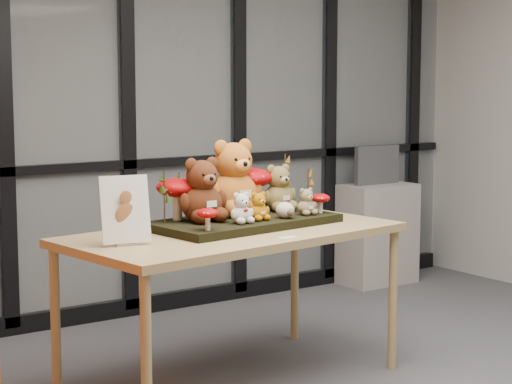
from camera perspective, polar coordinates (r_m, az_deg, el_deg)
room_shell at (r=4.56m, az=11.61°, el=7.44°), size 5.00×5.00×5.00m
glass_partition at (r=6.52m, az=-4.39°, el=5.14°), size 4.90×0.06×2.78m
display_table at (r=4.90m, az=-1.42°, el=-3.12°), size 1.88×1.10×0.84m
diorama_tray at (r=5.02m, az=-0.76°, el=-1.86°), size 1.08×0.64×0.04m
bear_pooh_yellow at (r=5.12m, az=-1.42°, el=1.16°), size 0.39×0.36×0.46m
bear_brown_medium at (r=4.89m, az=-3.36°, el=0.36°), size 0.31×0.29×0.37m
bear_tan_back at (r=5.28m, az=1.38°, el=0.43°), size 0.25×0.23×0.29m
bear_small_yellow at (r=4.92m, az=0.16°, el=-0.78°), size 0.14×0.13×0.17m
bear_white_bow at (r=4.83m, az=-0.91°, el=-0.87°), size 0.15×0.14×0.18m
bear_beige_small at (r=5.13m, az=3.11°, el=-0.50°), size 0.14×0.13×0.16m
plush_cream_hedgehog at (r=5.00m, az=1.80°, el=-1.06°), size 0.08×0.08×0.10m
mushroom_back_left at (r=4.95m, az=-4.87°, el=-0.30°), size 0.22×0.22×0.25m
mushroom_back_right at (r=5.25m, az=-0.29°, el=0.30°), size 0.25×0.25×0.27m
mushroom_front_left at (r=4.62m, az=-2.99°, el=-1.61°), size 0.11×0.11×0.12m
mushroom_front_right at (r=5.20m, az=3.99°, el=-0.64°), size 0.11×0.11×0.12m
sprig_green_far_left at (r=4.83m, az=-5.66°, el=-0.35°), size 0.05×0.05×0.27m
sprig_green_mid_left at (r=4.96m, az=-4.74°, el=-0.25°), size 0.05×0.05×0.25m
sprig_dry_far_right at (r=5.35m, az=1.80°, el=0.67°), size 0.05×0.05×0.32m
sprig_dry_mid_right at (r=5.30m, az=3.22°, el=0.17°), size 0.05×0.05×0.24m
sprig_green_centre at (r=5.11m, az=-2.86°, el=-0.15°), size 0.05×0.05×0.23m
sign_holder at (r=4.49m, az=-8.04°, el=-1.24°), size 0.25×0.12×0.33m
label_card at (r=4.66m, az=1.94°, el=-2.82°), size 0.10×0.03×0.00m
cabinet at (r=7.43m, az=7.49°, el=-2.57°), size 0.59×0.35×0.79m
monitor at (r=7.37m, az=7.46°, el=1.66°), size 0.43×0.04×0.30m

